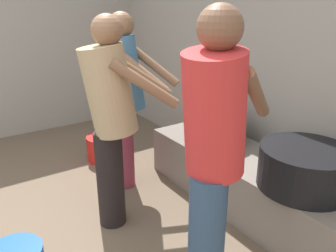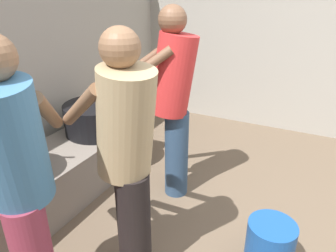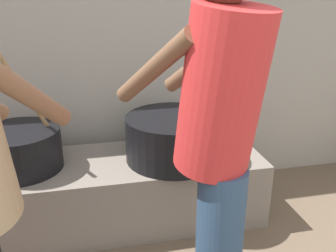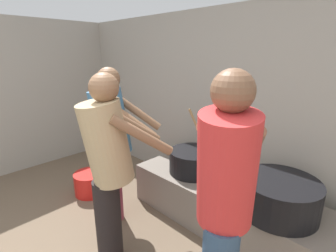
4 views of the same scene
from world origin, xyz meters
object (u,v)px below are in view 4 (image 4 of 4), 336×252
bucket_red_plastic (90,183)px  cook_in_tan_shirt (109,164)px  cook_in_blue_shirt (112,139)px  cooking_pot_secondary (279,196)px  cooking_pot_main (193,161)px  cook_in_red_shirt (225,199)px

bucket_red_plastic → cook_in_tan_shirt: bearing=-19.1°
cook_in_blue_shirt → cooking_pot_secondary: bearing=25.5°
bucket_red_plastic → cooking_pot_secondary: bearing=16.4°
cooking_pot_secondary → cooking_pot_main: bearing=176.4°
cook_in_blue_shirt → bucket_red_plastic: bearing=174.9°
cooking_pot_main → cooking_pot_secondary: bearing=-3.6°
cook_in_tan_shirt → bucket_red_plastic: 1.36m
cooking_pot_main → cook_in_blue_shirt: cook_in_blue_shirt is taller
cook_in_red_shirt → cooking_pot_main: bearing=136.4°
cooking_pot_secondary → cook_in_blue_shirt: size_ratio=0.39×
cooking_pot_main → cook_in_red_shirt: cook_in_red_shirt is taller
cooking_pot_main → cook_in_tan_shirt: (0.02, -1.01, 0.32)m
cook_in_tan_shirt → bucket_red_plastic: bearing=160.9°
cooking_pot_main → bucket_red_plastic: 1.30m
cooking_pot_main → cook_in_tan_shirt: bearing=-88.6°
cooking_pot_main → cooking_pot_secondary: (0.92, -0.06, 0.02)m
cooking_pot_main → cooking_pot_secondary: cooking_pot_main is taller
cooking_pot_secondary → cook_in_blue_shirt: 1.51m
cooking_pot_secondary → bucket_red_plastic: 2.10m
cooking_pot_secondary → bucket_red_plastic: cooking_pot_secondary is taller
cooking_pot_main → cook_in_red_shirt: 1.30m
cook_in_tan_shirt → cook_in_red_shirt: bearing=9.7°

